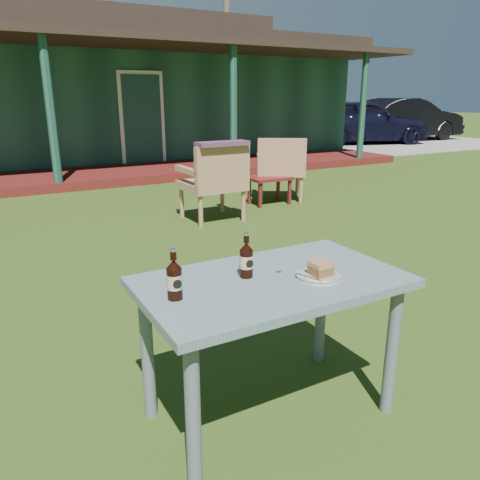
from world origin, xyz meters
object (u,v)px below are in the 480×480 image
car_far (404,120)px  cola_bottle_near (246,260)px  cake_slice (321,268)px  side_table (270,181)px  armchair_right (281,165)px  car_near (362,121)px  armchair_left (215,179)px  cafe_table (272,298)px  plate (318,276)px  cola_bottle_far (174,279)px

car_far → cola_bottle_near: 15.87m
cake_slice → side_table: cake_slice is taller
car_far → cola_bottle_near: (-12.18, -10.18, 0.08)m
armchair_right → side_table: bearing=-153.8°
car_near → armchair_left: car_near is taller
armchair_left → armchair_right: size_ratio=1.02×
car_near → armchair_right: (-7.17, -5.98, -0.19)m
cafe_table → side_table: bearing=57.5°
car_near → cola_bottle_near: car_near is taller
cake_slice → side_table: bearing=60.2°
plate → cafe_table: bearing=153.0°
car_far → armchair_left: (-10.66, -6.76, -0.18)m
car_near → plate: car_near is taller
cola_bottle_near → cola_bottle_far: bearing=-169.6°
cola_bottle_near → side_table: 4.72m
cake_slice → cola_bottle_near: (-0.29, 0.17, 0.04)m
plate → armchair_left: armchair_left is taller
cola_bottle_near → side_table: cola_bottle_near is taller
cafe_table → cola_bottle_near: cola_bottle_near is taller
armchair_left → side_table: bearing=23.6°
cake_slice → armchair_right: size_ratio=0.10×
car_far → cafe_table: (-12.08, -10.25, -0.10)m
car_near → cake_slice: bearing=153.8°
car_far → plate: size_ratio=21.42×
cafe_table → plate: bearing=-27.0°
car_near → plate: size_ratio=20.72×
car_far → cola_bottle_near: car_far is taller
cola_bottle_near → armchair_left: armchair_left is taller
car_near → cola_bottle_near: size_ratio=20.25×
armchair_left → armchair_right: (1.38, 0.62, -0.01)m
cafe_table → car_far: bearing=40.3°
cola_bottle_far → armchair_left: bearing=61.5°
car_near → car_far: 2.12m
plate → side_table: (2.34, 4.07, -0.39)m
armchair_right → side_table: 0.36m
car_far → car_near: bearing=97.0°
car_near → cola_bottle_far: size_ratio=19.66×
plate → car_near: bearing=46.1°
cola_bottle_far → side_table: (3.00, 3.97, -0.46)m
cola_bottle_far → armchair_right: size_ratio=0.23×
cafe_table → cola_bottle_near: 0.22m
armchair_left → car_far: bearing=32.4°
cafe_table → cola_bottle_far: (-0.47, 0.00, 0.19)m
car_near → side_table: 9.64m
armchair_left → cake_slice: bearing=-108.9°
car_far → cake_slice: 15.76m
cola_bottle_far → cake_slice: bearing=-8.7°
car_far → cake_slice: car_far is taller
car_near → cola_bottle_near: 14.20m
car_near → cake_slice: (-9.77, -10.18, 0.05)m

